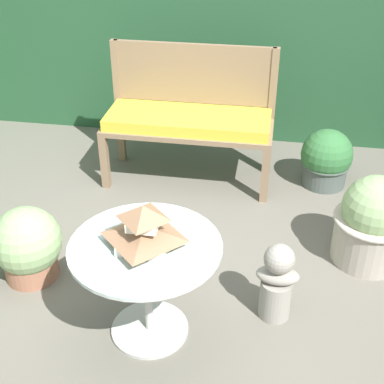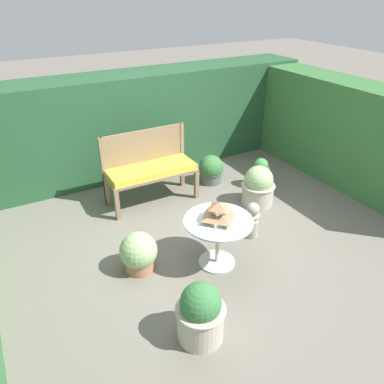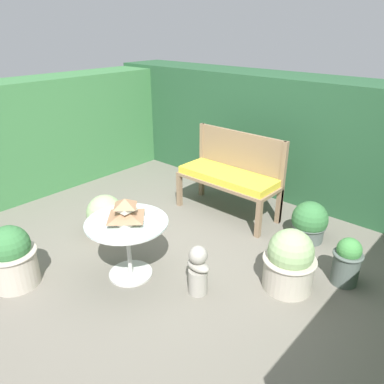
{
  "view_description": "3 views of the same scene",
  "coord_description": "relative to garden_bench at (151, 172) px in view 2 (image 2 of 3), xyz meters",
  "views": [
    {
      "loc": [
        0.45,
        -2.57,
        2.25
      ],
      "look_at": [
        -0.04,
        0.3,
        0.44
      ],
      "focal_mm": 50.0,
      "sensor_mm": 36.0,
      "label": 1
    },
    {
      "loc": [
        -2.1,
        -3.39,
        2.91
      ],
      "look_at": [
        0.03,
        0.42,
        0.47
      ],
      "focal_mm": 35.0,
      "sensor_mm": 36.0,
      "label": 2
    },
    {
      "loc": [
        2.37,
        -2.39,
        2.3
      ],
      "look_at": [
        -0.12,
        0.41,
        0.61
      ],
      "focal_mm": 35.0,
      "sensor_mm": 36.0,
      "label": 3
    }
  ],
  "objects": [
    {
      "name": "potted_plant_patio_mid",
      "position": [
        1.72,
        -0.4,
        -0.24
      ],
      "size": [
        0.28,
        0.28,
        0.49
      ],
      "color": "#4C5651",
      "rests_on": "ground"
    },
    {
      "name": "patio_table",
      "position": [
        0.08,
        -1.7,
        -0.01
      ],
      "size": [
        0.79,
        0.79,
        0.6
      ],
      "color": "#B7B7B2",
      "rests_on": "ground"
    },
    {
      "name": "potted_plant_bench_right",
      "position": [
        -0.63,
        -2.52,
        -0.2
      ],
      "size": [
        0.47,
        0.47,
        0.62
      ],
      "color": "#ADA393",
      "rests_on": "ground"
    },
    {
      "name": "ground",
      "position": [
        0.22,
        -1.2,
        -0.49
      ],
      "size": [
        30.0,
        30.0,
        0.0
      ],
      "primitive_type": "plane",
      "color": "#666056"
    },
    {
      "name": "potted_plant_hedge_corner",
      "position": [
        1.34,
        -0.83,
        -0.21
      ],
      "size": [
        0.5,
        0.5,
        0.61
      ],
      "color": "#ADA393",
      "rests_on": "ground"
    },
    {
      "name": "pagoda_birdhouse",
      "position": [
        0.08,
        -1.7,
        0.21
      ],
      "size": [
        0.33,
        0.33,
        0.24
      ],
      "color": "silver",
      "rests_on": "patio_table"
    },
    {
      "name": "garden_bust",
      "position": [
        0.76,
        -1.45,
        -0.24
      ],
      "size": [
        0.25,
        0.18,
        0.49
      ],
      "rotation": [
        0.0,
        0.0,
        -0.03
      ],
      "color": "gray",
      "rests_on": "ground"
    },
    {
      "name": "bench_backrest",
      "position": [
        0.0,
        0.24,
        0.26
      ],
      "size": [
        1.32,
        0.06,
        1.06
      ],
      "color": "#7F664C",
      "rests_on": "ground"
    },
    {
      "name": "potted_plant_bench_left",
      "position": [
        1.1,
        0.1,
        -0.27
      ],
      "size": [
        0.41,
        0.41,
        0.47
      ],
      "color": "#4C5651",
      "rests_on": "ground"
    },
    {
      "name": "potted_plant_table_far",
      "position": [
        -0.77,
        -1.36,
        -0.26
      ],
      "size": [
        0.43,
        0.43,
        0.48
      ],
      "color": "#9E664C",
      "rests_on": "ground"
    },
    {
      "name": "garden_bench",
      "position": [
        0.0,
        0.0,
        0.0
      ],
      "size": [
        1.32,
        0.53,
        0.58
      ],
      "color": "#7F664C",
      "rests_on": "ground"
    },
    {
      "name": "foliage_hedge_right",
      "position": [
        3.07,
        -0.99,
        0.31
      ],
      "size": [
        0.7,
        3.63,
        1.61
      ],
      "primitive_type": "cube",
      "color": "#336633",
      "rests_on": "ground"
    },
    {
      "name": "foliage_hedge_back",
      "position": [
        0.22,
        1.24,
        0.34
      ],
      "size": [
        6.4,
        0.83,
        1.66
      ],
      "primitive_type": "cube",
      "color": "#234C2D",
      "rests_on": "ground"
    }
  ]
}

